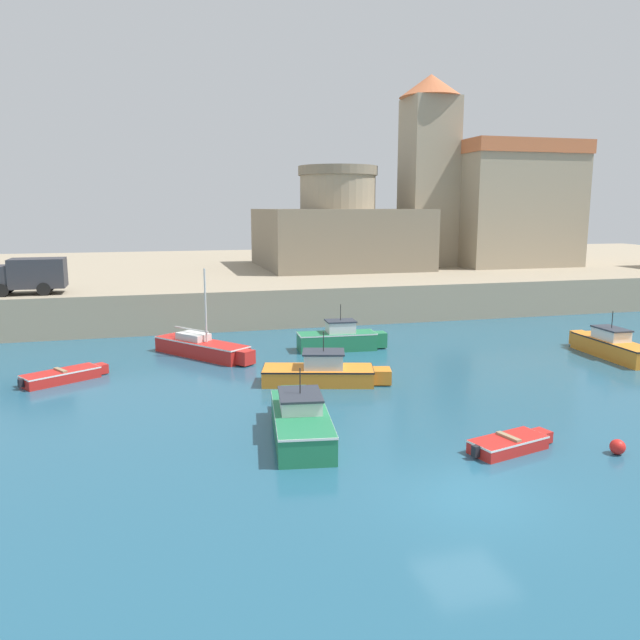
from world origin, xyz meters
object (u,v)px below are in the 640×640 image
Objects in this scene: dinghy_red_0 at (63,375)px; dinghy_red_7 at (510,443)px; motorboat_orange_5 at (322,372)px; sailboat_red_8 at (202,347)px; fortress at (338,232)px; motorboat_orange_2 at (611,346)px; church at (481,199)px; motorboat_green_4 at (340,339)px; motorboat_green_9 at (300,419)px; truck_on_quay at (29,274)px; mooring_buoy at (618,447)px.

dinghy_red_0 is 19.85m from dinghy_red_7.
dinghy_red_7 is (3.91, -9.23, -0.29)m from motorboat_orange_5.
sailboat_red_8 is (-4.86, 6.70, -0.04)m from motorboat_orange_5.
motorboat_orange_5 is 0.44× the size of fortress.
motorboat_orange_2 is 0.36× the size of church.
dinghy_red_0 is 0.74× the size of motorboat_green_4.
dinghy_red_7 is 0.56× the size of sailboat_red_8.
motorboat_orange_2 reaches higher than motorboat_orange_5.
truck_on_quay is (-12.20, 21.42, 3.20)m from motorboat_green_9.
motorboat_green_9 is at bearing 155.97° from mooring_buoy.
motorboat_green_9 is 44.82m from church.
truck_on_quay reaches higher than motorboat_orange_2.
motorboat_orange_5 is at bearing -107.71° from fortress.
motorboat_green_4 is 15.65m from dinghy_red_7.
sailboat_red_8 is at bearing -141.80° from church.
church is at bearing 50.86° from motorboat_orange_5.
motorboat_orange_5 is 1.79× the size of dinghy_red_7.
fortress is (-7.30, 27.04, 5.14)m from motorboat_orange_2.
motorboat_orange_5 is at bearing -16.51° from dinghy_red_0.
motorboat_green_9 reaches higher than mooring_buoy.
sailboat_red_8 is 20.87m from mooring_buoy.
fortress reaches higher than truck_on_quay.
dinghy_red_0 is 0.22× the size of church.
sailboat_red_8 is 0.43× the size of fortress.
mooring_buoy is 33.83m from truck_on_quay.
church reaches higher than motorboat_green_4.
dinghy_red_7 is at bearing -140.33° from motorboat_orange_2.
dinghy_red_0 is 0.63× the size of motorboat_orange_2.
mooring_buoy is 0.03× the size of church.
motorboat_green_4 is 17.35m from mooring_buoy.
motorboat_green_9 is (8.97, -9.54, 0.31)m from dinghy_red_0.
mooring_buoy is at bearing -36.69° from dinghy_red_0.
church is (35.23, 25.87, 8.41)m from dinghy_red_0.
sailboat_red_8 is at bearing 125.95° from motorboat_orange_5.
motorboat_orange_5 is 10.03m from dinghy_red_7.
motorboat_orange_5 is 12.07× the size of mooring_buoy.
motorboat_green_9 is at bearing -126.56° from church.
church reaches higher than dinghy_red_0.
sailboat_red_8 is 11.93× the size of mooring_buoy.
motorboat_green_4 is 0.30× the size of church.
sailboat_red_8 reaches higher than motorboat_orange_2.
fortress is at bearing 28.44° from truck_on_quay.
dinghy_red_7 reaches higher than mooring_buoy.
motorboat_green_4 reaches higher than motorboat_orange_2.
motorboat_orange_2 is 0.96× the size of motorboat_green_9.
fortress reaches higher than motorboat_green_4.
motorboat_green_9 is 24.86m from truck_on_quay.
mooring_buoy is (11.95, -17.10, -0.25)m from sailboat_red_8.
fortress is at bearing 57.10° from sailboat_red_8.
motorboat_orange_2 is 30.33m from church.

